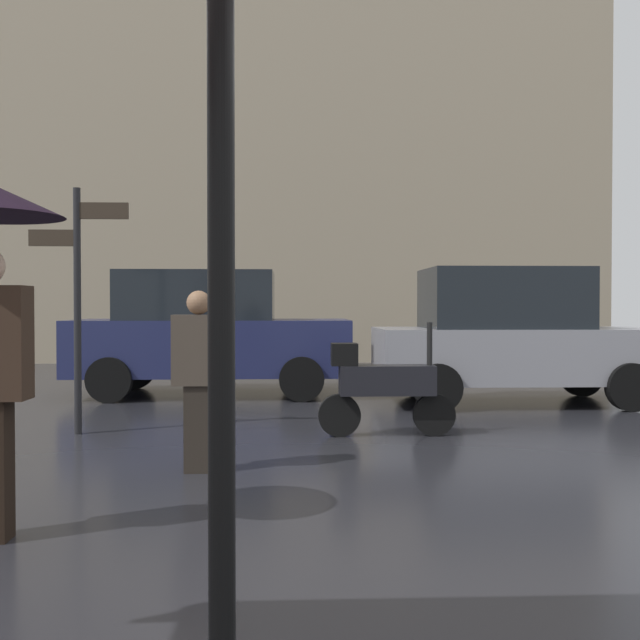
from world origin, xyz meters
TOP-DOWN VIEW (x-y plane):
  - pedestrian_with_bag at (-0.89, 3.74)m, footprint 0.48×0.24m
  - parked_scooter at (0.88, 5.38)m, footprint 1.49×0.32m
  - parked_car_left at (3.07, 7.96)m, footprint 4.01×1.84m
  - parked_car_right at (-1.42, 9.22)m, footprint 4.33×2.00m
  - street_signpost at (-2.46, 5.67)m, footprint 1.08×0.08m
  - building_block at (0.00, 17.30)m, footprint 16.02×3.15m

SIDE VIEW (x-z plane):
  - parked_scooter at x=0.88m, z-range -0.06..1.18m
  - pedestrian_with_bag at x=-0.89m, z-range 0.10..1.65m
  - parked_car_left at x=3.07m, z-range 0.00..1.95m
  - parked_car_right at x=-1.42m, z-range 0.02..1.97m
  - street_signpost at x=-2.46m, z-range 0.30..3.01m
  - building_block at x=0.00m, z-range 0.00..15.68m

